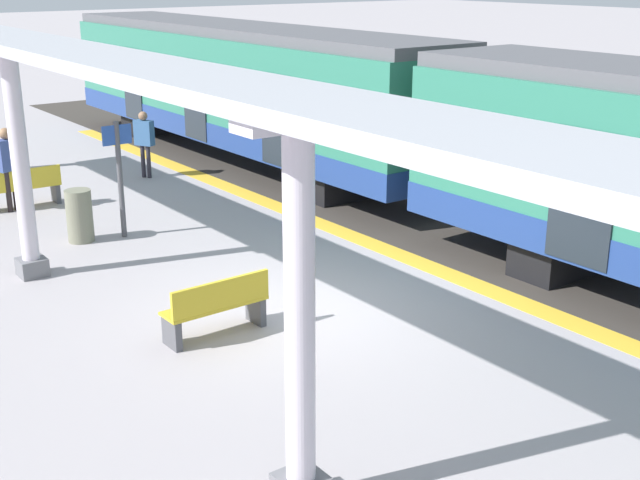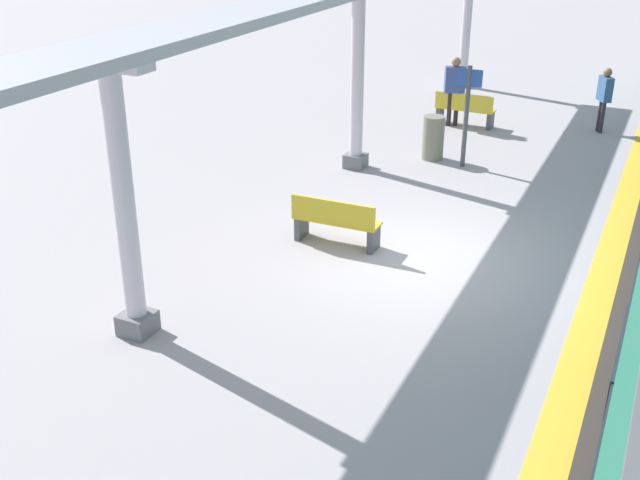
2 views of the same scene
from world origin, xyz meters
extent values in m
plane|color=#9F989C|center=(0.00, 0.00, 0.00)|extent=(176.00, 176.00, 0.00)
cube|color=gold|center=(-2.90, 0.00, 0.00)|extent=(0.47, 31.37, 0.01)
cube|color=#38332D|center=(-4.73, 0.00, 0.00)|extent=(3.20, 43.37, 0.01)
cube|color=#2A725A|center=(-4.73, -9.35, 1.94)|extent=(2.60, 14.73, 2.60)
cube|color=navy|center=(-4.73, -9.35, 0.92)|extent=(2.63, 14.75, 0.55)
cube|color=#515156|center=(-4.73, -9.35, 3.36)|extent=(2.39, 14.73, 0.24)
cube|color=#1E262D|center=(-3.42, -9.35, 2.25)|extent=(0.03, 13.55, 0.84)
cube|color=#1E262D|center=(-3.41, -13.03, 1.69)|extent=(0.04, 1.10, 2.00)
cube|color=#1E262D|center=(-3.41, -9.35, 1.69)|extent=(0.04, 1.10, 2.00)
cube|color=#1E262D|center=(-3.41, -5.67, 1.69)|extent=(0.04, 1.10, 2.00)
cube|color=black|center=(-4.73, -4.64, 0.32)|extent=(2.21, 0.90, 0.64)
cube|color=black|center=(-4.73, -14.06, 0.32)|extent=(2.21, 0.90, 0.64)
cube|color=#1E262D|center=(-3.41, 2.30, 1.69)|extent=(0.04, 1.10, 2.00)
cube|color=black|center=(-4.73, 1.26, 0.32)|extent=(2.21, 0.90, 0.64)
cube|color=slate|center=(2.68, -3.84, 0.15)|extent=(0.44, 0.44, 0.30)
cylinder|color=silver|center=(2.68, -3.84, 1.96)|extent=(0.28, 0.28, 3.31)
cube|color=silver|center=(2.68, -3.84, 3.67)|extent=(1.10, 0.36, 0.12)
cylinder|color=silver|center=(2.68, 3.83, 1.96)|extent=(0.28, 0.28, 3.31)
cube|color=silver|center=(2.68, 3.83, 3.67)|extent=(1.10, 0.36, 0.12)
cube|color=#A8AAB2|center=(2.68, -0.01, 3.81)|extent=(1.20, 25.46, 0.16)
cube|color=gold|center=(1.42, -8.09, 0.44)|extent=(1.51, 0.48, 0.04)
cube|color=gold|center=(1.43, -7.90, 0.66)|extent=(1.50, 0.10, 0.40)
cube|color=#4C4C51|center=(0.75, -8.07, 0.21)|extent=(0.11, 0.40, 0.42)
cube|color=gold|center=(1.41, 0.00, 0.44)|extent=(1.51, 0.46, 0.04)
cube|color=gold|center=(1.41, 0.19, 0.66)|extent=(1.50, 0.08, 0.40)
cube|color=#4C4C51|center=(2.08, 0.01, 0.21)|extent=(0.11, 0.40, 0.42)
cube|color=#4C4C51|center=(0.74, -0.01, 0.21)|extent=(0.11, 0.40, 0.42)
cylinder|color=slate|center=(1.34, -5.12, 0.49)|extent=(0.48, 0.48, 0.98)
cylinder|color=#4C4C51|center=(0.58, -4.92, 1.10)|extent=(0.10, 0.10, 2.20)
cube|color=#284C9E|center=(0.58, -4.92, 1.95)|extent=(0.56, 0.04, 0.36)
cylinder|color=#2C2932|center=(-1.84, -8.88, 0.40)|extent=(0.10, 0.10, 0.79)
cylinder|color=#2C2932|center=(-1.76, -9.02, 0.40)|extent=(0.10, 0.10, 0.79)
cube|color=#315786|center=(-1.80, -8.95, 1.09)|extent=(0.41, 0.51, 0.60)
sphere|color=#866248|center=(-1.80, -8.95, 1.50)|extent=(0.22, 0.22, 0.22)
cylinder|color=#2A2121|center=(1.79, -7.91, 0.43)|extent=(0.11, 0.11, 0.87)
cylinder|color=#2A2121|center=(1.63, -7.98, 0.43)|extent=(0.11, 0.11, 0.87)
cube|color=#394B88|center=(1.71, -7.95, 1.19)|extent=(0.55, 0.42, 0.65)
sphere|color=#946A49|center=(1.71, -7.95, 1.63)|extent=(0.23, 0.23, 0.23)
camera|label=1|loc=(6.58, 9.38, 4.88)|focal=46.79mm
camera|label=2|loc=(-3.47, 11.04, 5.55)|focal=43.38mm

